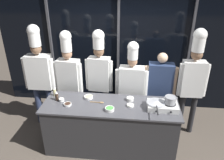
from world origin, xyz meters
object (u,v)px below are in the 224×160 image
at_px(squeeze_bottle_soy, 57,96).
at_px(chef_apprentice, 193,76).
at_px(frying_pan, 156,102).
at_px(chef_line, 99,72).
at_px(squeeze_bottle_oil, 55,92).
at_px(prep_bowl_scallions, 110,109).
at_px(prep_bowl_onion, 62,100).
at_px(chef_sous, 69,74).
at_px(prep_bowl_soy_glaze, 68,104).
at_px(serving_spoon_slotted, 100,102).
at_px(chef_head, 39,71).
at_px(person_guest, 160,85).
at_px(prep_bowl_noodles, 130,105).
at_px(chef_pastry, 132,83).
at_px(stock_pot, 170,100).
at_px(prep_bowl_bean_sprouts, 130,99).
at_px(prep_bowl_ginger, 89,97).
at_px(portable_stove, 162,106).

xyz_separation_m(squeeze_bottle_soy, chef_apprentice, (2.42, 0.57, 0.26)).
bearing_deg(squeeze_bottle_soy, frying_pan, -2.50).
distance_m(squeeze_bottle_soy, chef_line, 0.95).
relative_size(squeeze_bottle_oil, chef_apprentice, 0.08).
height_order(frying_pan, prep_bowl_scallions, frying_pan).
distance_m(prep_bowl_onion, chef_line, 0.92).
relative_size(chef_sous, chef_apprentice, 0.95).
bearing_deg(prep_bowl_soy_glaze, prep_bowl_onion, 140.21).
height_order(prep_bowl_scallions, chef_line, chef_line).
bearing_deg(serving_spoon_slotted, chef_head, 155.87).
relative_size(squeeze_bottle_soy, prep_bowl_onion, 1.83).
bearing_deg(squeeze_bottle_soy, chef_sous, 84.53).
bearing_deg(person_guest, squeeze_bottle_soy, 20.87).
bearing_deg(prep_bowl_onion, squeeze_bottle_soy, 164.93).
height_order(frying_pan, prep_bowl_noodles, frying_pan).
height_order(chef_pastry, chef_apprentice, chef_apprentice).
xyz_separation_m(stock_pot, prep_bowl_bean_sprouts, (-0.66, 0.20, -0.14)).
xyz_separation_m(squeeze_bottle_oil, serving_spoon_slotted, (0.86, -0.16, -0.08)).
distance_m(squeeze_bottle_oil, chef_line, 0.93).
distance_m(squeeze_bottle_oil, chef_sous, 0.50).
relative_size(squeeze_bottle_soy, serving_spoon_slotted, 0.72).
xyz_separation_m(squeeze_bottle_soy, chef_sous, (0.06, 0.60, 0.16)).
relative_size(frying_pan, squeeze_bottle_soy, 3.14).
relative_size(prep_bowl_onion, chef_pastry, 0.05).
bearing_deg(prep_bowl_ginger, person_guest, 21.58).
distance_m(prep_bowl_onion, person_guest, 1.88).
bearing_deg(frying_pan, prep_bowl_scallions, -168.63).
bearing_deg(prep_bowl_ginger, chef_apprentice, 13.09).
height_order(portable_stove, prep_bowl_noodles, portable_stove).
height_order(prep_bowl_noodles, chef_line, chef_line).
height_order(frying_pan, serving_spoon_slotted, frying_pan).
bearing_deg(prep_bowl_scallions, prep_bowl_onion, 167.02).
height_order(prep_bowl_soy_glaze, chef_pastry, chef_pastry).
bearing_deg(prep_bowl_soy_glaze, prep_bowl_ginger, 41.84).
distance_m(serving_spoon_slotted, chef_head, 1.45).
bearing_deg(serving_spoon_slotted, person_guest, 31.12).
bearing_deg(prep_bowl_onion, chef_sous, 92.95).
bearing_deg(prep_bowl_noodles, portable_stove, -0.83).
bearing_deg(squeeze_bottle_oil, chef_sous, 71.32).
distance_m(prep_bowl_noodles, chef_line, 1.00).
xyz_separation_m(stock_pot, prep_bowl_noodles, (-0.64, 0.01, -0.15)).
bearing_deg(prep_bowl_soy_glaze, serving_spoon_slotted, 14.65).
xyz_separation_m(portable_stove, frying_pan, (-0.11, -0.01, 0.07)).
distance_m(prep_bowl_soy_glaze, person_guest, 1.80).
height_order(squeeze_bottle_soy, chef_sous, chef_sous).
bearing_deg(stock_pot, prep_bowl_bean_sprouts, 163.03).
bearing_deg(chef_apprentice, serving_spoon_slotted, 17.43).
bearing_deg(chef_sous, prep_bowl_ginger, 141.64).
bearing_deg(squeeze_bottle_oil, squeeze_bottle_soy, -58.85).
relative_size(prep_bowl_ginger, chef_sous, 0.08).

